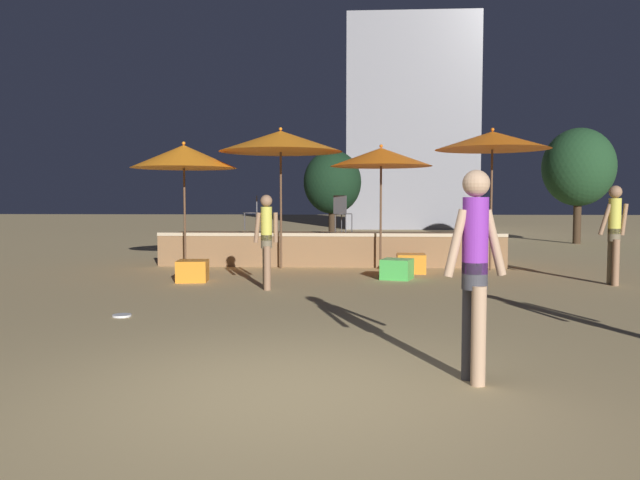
{
  "coord_description": "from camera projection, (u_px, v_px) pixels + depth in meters",
  "views": [
    {
      "loc": [
        0.56,
        -5.12,
        1.64
      ],
      "look_at": [
        0.0,
        4.54,
        1.0
      ],
      "focal_mm": 35.0,
      "sensor_mm": 36.0,
      "label": 1
    }
  ],
  "objects": [
    {
      "name": "person_1",
      "position": [
        614.0,
        229.0,
        11.79
      ],
      "size": [
        0.57,
        0.31,
        1.89
      ],
      "rotation": [
        0.0,
        0.0,
        1.67
      ],
      "color": "#997051",
      "rests_on": "ground"
    },
    {
      "name": "background_tree_1",
      "position": [
        579.0,
        167.0,
        22.68
      ],
      "size": [
        2.58,
        2.58,
        4.21
      ],
      "color": "#3D2B1C",
      "rests_on": "ground"
    },
    {
      "name": "person_2",
      "position": [
        475.0,
        264.0,
        5.5
      ],
      "size": [
        0.59,
        0.31,
        1.89
      ],
      "rotation": [
        0.0,
        0.0,
        1.84
      ],
      "color": "tan",
      "rests_on": "ground"
    },
    {
      "name": "distant_building",
      "position": [
        411.0,
        125.0,
        34.52
      ],
      "size": [
        7.08,
        3.49,
        11.49
      ],
      "color": "gray",
      "rests_on": "ground"
    },
    {
      "name": "cube_seat_2",
      "position": [
        193.0,
        271.0,
        12.35
      ],
      "size": [
        0.65,
        0.65,
        0.42
      ],
      "rotation": [
        0.0,
        0.0,
        0.11
      ],
      "color": "orange",
      "rests_on": "ground"
    },
    {
      "name": "cube_seat_1",
      "position": [
        397.0,
        269.0,
        12.73
      ],
      "size": [
        0.73,
        0.73,
        0.41
      ],
      "rotation": [
        0.0,
        0.0,
        -0.3
      ],
      "color": "#4CC651",
      "rests_on": "ground"
    },
    {
      "name": "bistro_chair_0",
      "position": [
        342.0,
        210.0,
        15.19
      ],
      "size": [
        0.46,
        0.47,
        0.9
      ],
      "rotation": [
        0.0,
        0.0,
        2.62
      ],
      "color": "#47474C",
      "rests_on": "wooden_deck"
    },
    {
      "name": "patio_umbrella_3",
      "position": [
        281.0,
        141.0,
        14.52
      ],
      "size": [
        2.88,
        2.88,
        3.3
      ],
      "color": "brown",
      "rests_on": "ground"
    },
    {
      "name": "background_tree_0",
      "position": [
        332.0,
        183.0,
        22.71
      ],
      "size": [
        2.1,
        2.1,
        3.4
      ],
      "color": "#3D2B1C",
      "rests_on": "ground"
    },
    {
      "name": "ground_plane",
      "position": [
        289.0,
        394.0,
        5.24
      ],
      "size": [
        120.0,
        120.0,
        0.0
      ],
      "primitive_type": "plane",
      "color": "tan"
    },
    {
      "name": "patio_umbrella_1",
      "position": [
        184.0,
        157.0,
        14.61
      ],
      "size": [
        2.47,
        2.47,
        2.98
      ],
      "color": "brown",
      "rests_on": "ground"
    },
    {
      "name": "patio_umbrella_0",
      "position": [
        381.0,
        157.0,
        14.35
      ],
      "size": [
        2.36,
        2.36,
        2.89
      ],
      "color": "brown",
      "rests_on": "ground"
    },
    {
      "name": "patio_umbrella_2",
      "position": [
        492.0,
        141.0,
        14.12
      ],
      "size": [
        2.59,
        2.59,
        3.25
      ],
      "color": "brown",
      "rests_on": "ground"
    },
    {
      "name": "cube_seat_0",
      "position": [
        411.0,
        263.0,
        13.79
      ],
      "size": [
        0.63,
        0.63,
        0.42
      ],
      "rotation": [
        0.0,
        0.0,
        -0.02
      ],
      "color": "orange",
      "rests_on": "ground"
    },
    {
      "name": "wooden_deck",
      "position": [
        332.0,
        248.0,
        16.03
      ],
      "size": [
        8.38,
        2.35,
        0.82
      ],
      "color": "olive",
      "rests_on": "ground"
    },
    {
      "name": "frisbee_disc",
      "position": [
        122.0,
        316.0,
        8.66
      ],
      "size": [
        0.26,
        0.26,
        0.03
      ],
      "color": "white",
      "rests_on": "ground"
    },
    {
      "name": "person_0",
      "position": [
        267.0,
        238.0,
        11.22
      ],
      "size": [
        0.45,
        0.29,
        1.71
      ],
      "rotation": [
        0.0,
        0.0,
        4.97
      ],
      "color": "#72664C",
      "rests_on": "ground"
    },
    {
      "name": "bistro_chair_1",
      "position": [
        254.0,
        209.0,
        16.4
      ],
      "size": [
        0.41,
        0.41,
        0.9
      ],
      "rotation": [
        0.0,
        0.0,
        4.87
      ],
      "color": "#47474C",
      "rests_on": "wooden_deck"
    }
  ]
}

